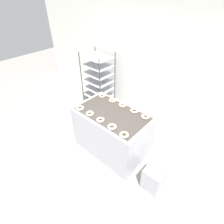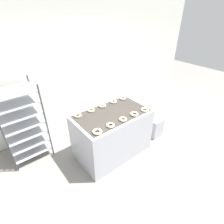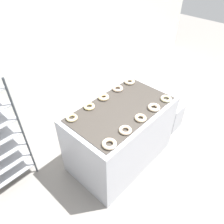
{
  "view_description": "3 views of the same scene",
  "coord_description": "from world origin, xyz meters",
  "px_view_note": "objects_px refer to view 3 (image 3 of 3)",
  "views": [
    {
      "loc": [
        1.66,
        -1.2,
        2.8
      ],
      "look_at": [
        0.0,
        0.66,
        0.94
      ],
      "focal_mm": 28.0,
      "sensor_mm": 36.0,
      "label": 1
    },
    {
      "loc": [
        -1.66,
        -1.4,
        2.58
      ],
      "look_at": [
        0.0,
        0.66,
        0.94
      ],
      "focal_mm": 28.0,
      "sensor_mm": 36.0,
      "label": 2
    },
    {
      "loc": [
        -1.58,
        -0.65,
        2.59
      ],
      "look_at": [
        0.0,
        0.81,
        0.78
      ],
      "focal_mm": 35.0,
      "sensor_mm": 36.0,
      "label": 3
    }
  ],
  "objects_px": {
    "donut_near_leftmost": "(109,144)",
    "donut_far_center": "(103,97)",
    "fryer_machine": "(120,135)",
    "donut_far_leftmost": "(72,118)",
    "donut_near_left": "(125,130)",
    "donut_near_right": "(154,107)",
    "donut_far_right": "(118,88)",
    "donut_far_rightmost": "(130,82)",
    "donut_near_center": "(141,118)",
    "donut_far_left": "(89,106)",
    "glaze_bin": "(170,115)",
    "donut_near_rightmost": "(166,99)"
  },
  "relations": [
    {
      "from": "donut_near_left",
      "to": "donut_far_center",
      "type": "height_order",
      "value": "donut_far_center"
    },
    {
      "from": "donut_far_rightmost",
      "to": "donut_far_leftmost",
      "type": "bearing_deg",
      "value": -179.94
    },
    {
      "from": "glaze_bin",
      "to": "donut_far_center",
      "type": "height_order",
      "value": "donut_far_center"
    },
    {
      "from": "donut_near_rightmost",
      "to": "donut_far_rightmost",
      "type": "relative_size",
      "value": 0.97
    },
    {
      "from": "donut_near_center",
      "to": "donut_far_center",
      "type": "distance_m",
      "value": 0.59
    },
    {
      "from": "glaze_bin",
      "to": "donut_far_leftmost",
      "type": "distance_m",
      "value": 1.82
    },
    {
      "from": "donut_near_right",
      "to": "donut_far_left",
      "type": "height_order",
      "value": "donut_near_right"
    },
    {
      "from": "donut_near_center",
      "to": "donut_far_right",
      "type": "distance_m",
      "value": 0.65
    },
    {
      "from": "donut_far_leftmost",
      "to": "fryer_machine",
      "type": "bearing_deg",
      "value": -28.52
    },
    {
      "from": "glaze_bin",
      "to": "donut_near_left",
      "type": "height_order",
      "value": "donut_near_left"
    },
    {
      "from": "fryer_machine",
      "to": "donut_near_right",
      "type": "relative_size",
      "value": 9.27
    },
    {
      "from": "donut_near_left",
      "to": "donut_near_right",
      "type": "bearing_deg",
      "value": -0.5
    },
    {
      "from": "donut_near_center",
      "to": "donut_far_right",
      "type": "xyz_separation_m",
      "value": [
        0.27,
        0.59,
        -0.0
      ]
    },
    {
      "from": "donut_far_leftmost",
      "to": "donut_far_rightmost",
      "type": "xyz_separation_m",
      "value": [
        1.04,
        0.0,
        0.0
      ]
    },
    {
      "from": "glaze_bin",
      "to": "donut_far_right",
      "type": "xyz_separation_m",
      "value": [
        -0.8,
        0.46,
        0.72
      ]
    },
    {
      "from": "donut_far_leftmost",
      "to": "donut_far_right",
      "type": "bearing_deg",
      "value": 0.75
    },
    {
      "from": "donut_far_leftmost",
      "to": "donut_near_left",
      "type": "bearing_deg",
      "value": -65.65
    },
    {
      "from": "donut_near_right",
      "to": "glaze_bin",
      "type": "bearing_deg",
      "value": 9.12
    },
    {
      "from": "donut_near_center",
      "to": "donut_far_rightmost",
      "type": "relative_size",
      "value": 0.93
    },
    {
      "from": "donut_far_leftmost",
      "to": "donut_near_right",
      "type": "bearing_deg",
      "value": -36.34
    },
    {
      "from": "fryer_machine",
      "to": "donut_far_leftmost",
      "type": "distance_m",
      "value": 0.77
    },
    {
      "from": "donut_far_left",
      "to": "donut_far_right",
      "type": "xyz_separation_m",
      "value": [
        0.53,
        0.0,
        0.0
      ]
    },
    {
      "from": "donut_near_right",
      "to": "donut_far_left",
      "type": "bearing_deg",
      "value": 131.22
    },
    {
      "from": "donut_near_center",
      "to": "donut_far_leftmost",
      "type": "height_order",
      "value": "donut_near_center"
    },
    {
      "from": "donut_far_right",
      "to": "donut_far_rightmost",
      "type": "bearing_deg",
      "value": -2.23
    },
    {
      "from": "donut_near_leftmost",
      "to": "donut_far_center",
      "type": "bearing_deg",
      "value": 48.74
    },
    {
      "from": "fryer_machine",
      "to": "donut_far_right",
      "type": "height_order",
      "value": "donut_far_right"
    },
    {
      "from": "donut_near_right",
      "to": "donut_far_rightmost",
      "type": "height_order",
      "value": "same"
    },
    {
      "from": "donut_near_leftmost",
      "to": "donut_far_rightmost",
      "type": "xyz_separation_m",
      "value": [
        1.04,
        0.59,
        0.0
      ]
    },
    {
      "from": "donut_near_leftmost",
      "to": "donut_near_left",
      "type": "relative_size",
      "value": 1.08
    },
    {
      "from": "donut_far_leftmost",
      "to": "donut_near_rightmost",
      "type": "bearing_deg",
      "value": -29.52
    },
    {
      "from": "fryer_machine",
      "to": "donut_far_center",
      "type": "relative_size",
      "value": 9.64
    },
    {
      "from": "fryer_machine",
      "to": "donut_near_leftmost",
      "type": "xyz_separation_m",
      "value": [
        -0.53,
        -0.3,
        0.48
      ]
    },
    {
      "from": "donut_far_left",
      "to": "donut_near_center",
      "type": "bearing_deg",
      "value": -66.46
    },
    {
      "from": "fryer_machine",
      "to": "donut_far_right",
      "type": "relative_size",
      "value": 9.46
    },
    {
      "from": "fryer_machine",
      "to": "donut_near_right",
      "type": "height_order",
      "value": "donut_near_right"
    },
    {
      "from": "donut_far_right",
      "to": "donut_far_left",
      "type": "bearing_deg",
      "value": -179.57
    },
    {
      "from": "donut_near_center",
      "to": "donut_far_leftmost",
      "type": "bearing_deg",
      "value": 132.49
    },
    {
      "from": "donut_far_leftmost",
      "to": "donut_far_left",
      "type": "relative_size",
      "value": 0.98
    },
    {
      "from": "donut_near_leftmost",
      "to": "donut_far_right",
      "type": "bearing_deg",
      "value": 36.79
    },
    {
      "from": "donut_near_center",
      "to": "donut_far_leftmost",
      "type": "distance_m",
      "value": 0.79
    },
    {
      "from": "donut_near_right",
      "to": "donut_far_center",
      "type": "distance_m",
      "value": 0.65
    },
    {
      "from": "donut_near_left",
      "to": "fryer_machine",
      "type": "bearing_deg",
      "value": 47.42
    },
    {
      "from": "donut_far_center",
      "to": "donut_far_left",
      "type": "bearing_deg",
      "value": -179.05
    },
    {
      "from": "donut_far_leftmost",
      "to": "donut_far_rightmost",
      "type": "height_order",
      "value": "donut_far_rightmost"
    },
    {
      "from": "fryer_machine",
      "to": "donut_near_rightmost",
      "type": "height_order",
      "value": "donut_near_rightmost"
    },
    {
      "from": "fryer_machine",
      "to": "donut_near_left",
      "type": "distance_m",
      "value": 0.62
    },
    {
      "from": "donut_near_center",
      "to": "donut_near_right",
      "type": "bearing_deg",
      "value": -0.67
    },
    {
      "from": "donut_near_leftmost",
      "to": "donut_far_center",
      "type": "relative_size",
      "value": 1.06
    },
    {
      "from": "donut_near_right",
      "to": "donut_far_right",
      "type": "relative_size",
      "value": 1.02
    }
  ]
}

